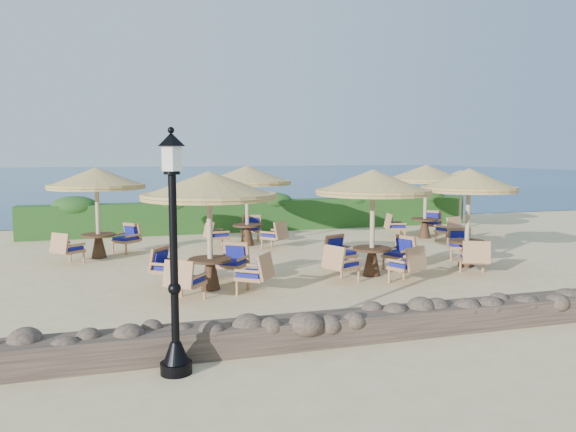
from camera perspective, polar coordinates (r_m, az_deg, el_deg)
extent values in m
plane|color=beige|center=(15.73, 3.86, -4.82)|extent=(120.00, 120.00, 0.00)
plane|color=navy|center=(84.65, -13.28, 4.05)|extent=(160.00, 160.00, 0.00)
cube|color=#1A4115|center=(22.44, -2.68, 0.07)|extent=(18.00, 0.90, 1.20)
cube|color=brown|center=(10.28, 16.43, -9.80)|extent=(15.00, 0.65, 0.44)
cylinder|color=black|center=(8.20, -11.28, -14.87)|extent=(0.44, 0.44, 0.16)
cone|color=black|center=(8.12, -11.32, -13.42)|extent=(0.36, 0.36, 0.30)
cylinder|color=black|center=(7.79, -11.51, -4.73)|extent=(0.11, 0.11, 2.40)
cylinder|color=silver|center=(7.65, -11.75, 5.84)|extent=(0.30, 0.30, 0.36)
cone|color=black|center=(7.65, -11.79, 7.64)|extent=(0.40, 0.40, 0.18)
cylinder|color=tan|center=(23.78, 17.11, 1.36)|extent=(0.10, 0.10, 2.20)
cone|color=olive|center=(23.72, 17.19, 3.96)|extent=(2.30, 2.30, 0.45)
cylinder|color=tan|center=(12.61, -7.94, -2.09)|extent=(0.12, 0.12, 2.40)
cone|color=olive|center=(12.50, -8.02, 3.27)|extent=(3.04, 3.04, 0.55)
cylinder|color=olive|center=(12.51, -8.00, 1.99)|extent=(2.98, 2.98, 0.14)
cylinder|color=#422A17|center=(12.70, -7.91, -4.41)|extent=(0.96, 0.96, 0.06)
cone|color=#422A17|center=(12.77, -7.88, -5.96)|extent=(0.44, 0.44, 0.64)
cylinder|color=tan|center=(14.09, 8.56, -1.22)|extent=(0.12, 0.12, 2.40)
cone|color=olive|center=(13.99, 8.64, 3.57)|extent=(2.88, 2.88, 0.55)
cylinder|color=olive|center=(14.00, 8.62, 2.43)|extent=(2.82, 2.82, 0.14)
cylinder|color=#422A17|center=(14.17, 8.53, -3.31)|extent=(0.96, 0.96, 0.06)
cone|color=#422A17|center=(14.23, 8.50, -4.70)|extent=(0.44, 0.44, 0.64)
cylinder|color=tan|center=(15.85, 17.78, -0.63)|extent=(0.12, 0.12, 2.40)
cone|color=olive|center=(15.76, 17.92, 3.64)|extent=(2.56, 2.56, 0.55)
cylinder|color=olive|center=(15.77, 17.89, 2.62)|extent=(2.51, 2.51, 0.14)
cylinder|color=#422A17|center=(15.92, 17.72, -2.49)|extent=(0.96, 0.96, 0.06)
cone|color=#422A17|center=(15.97, 17.67, -3.73)|extent=(0.44, 0.44, 0.64)
cylinder|color=tan|center=(17.25, -18.76, -0.12)|extent=(0.12, 0.12, 2.40)
cone|color=olive|center=(17.17, -18.90, 3.79)|extent=(2.80, 2.80, 0.55)
cylinder|color=olive|center=(17.18, -18.87, 2.86)|extent=(2.74, 2.74, 0.14)
cylinder|color=#422A17|center=(17.31, -18.70, -1.83)|extent=(0.96, 0.96, 0.06)
cone|color=#422A17|center=(17.36, -18.66, -2.98)|extent=(0.44, 0.44, 0.64)
cylinder|color=tan|center=(18.61, -4.17, 0.64)|extent=(0.12, 0.12, 2.40)
cone|color=olive|center=(18.53, -4.20, 4.27)|extent=(2.96, 2.96, 0.55)
cylinder|color=olive|center=(18.54, -4.20, 3.41)|extent=(2.90, 2.90, 0.14)
cylinder|color=#422A17|center=(18.67, -4.16, -0.95)|extent=(0.96, 0.96, 0.06)
cone|color=#422A17|center=(18.72, -4.15, -2.01)|extent=(0.44, 0.44, 0.64)
cylinder|color=tan|center=(20.89, 13.76, 1.09)|extent=(0.12, 0.12, 2.40)
cone|color=olive|center=(20.82, 13.85, 4.32)|extent=(2.93, 2.93, 0.55)
cylinder|color=olive|center=(20.83, 13.83, 3.55)|extent=(2.87, 2.87, 0.14)
cylinder|color=#422A17|center=(20.94, 13.73, -0.33)|extent=(0.96, 0.96, 0.06)
cone|color=#422A17|center=(20.99, 13.70, -1.28)|extent=(0.44, 0.44, 0.64)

